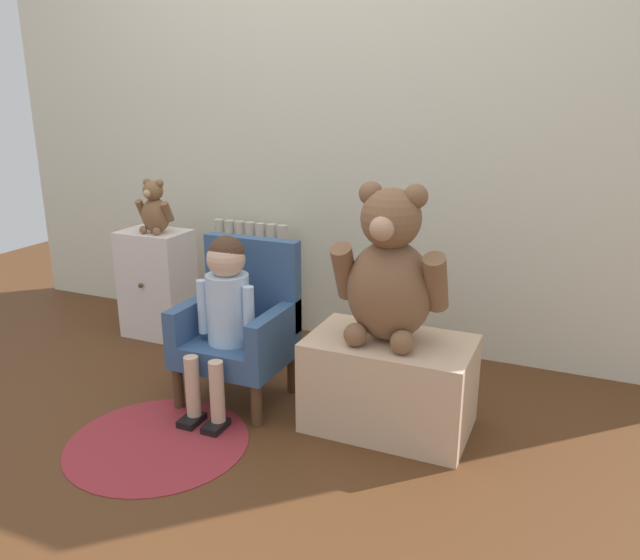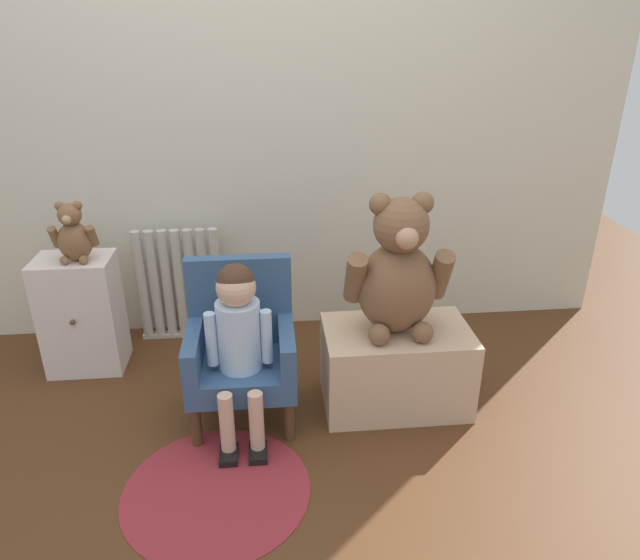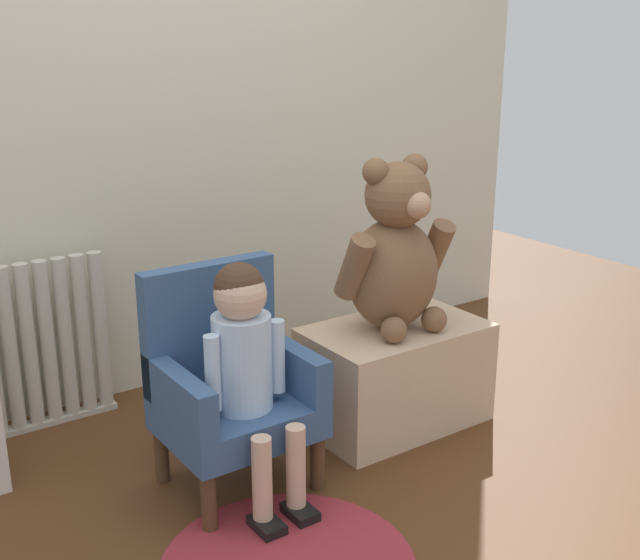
{
  "view_description": "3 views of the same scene",
  "coord_description": "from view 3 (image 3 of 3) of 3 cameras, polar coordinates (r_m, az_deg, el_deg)",
  "views": [
    {
      "loc": [
        1.23,
        -1.65,
        1.24
      ],
      "look_at": [
        0.33,
        0.41,
        0.55
      ],
      "focal_mm": 35.0,
      "sensor_mm": 36.0,
      "label": 1
    },
    {
      "loc": [
        0.09,
        -1.61,
        1.51
      ],
      "look_at": [
        0.3,
        0.45,
        0.58
      ],
      "focal_mm": 32.0,
      "sensor_mm": 36.0,
      "label": 2
    },
    {
      "loc": [
        -1.05,
        -1.53,
        1.32
      ],
      "look_at": [
        0.33,
        0.46,
        0.56
      ],
      "focal_mm": 45.0,
      "sensor_mm": 36.0,
      "label": 3
    }
  ],
  "objects": [
    {
      "name": "child_armchair",
      "position": [
        2.41,
        -6.5,
        -7.37
      ],
      "size": [
        0.43,
        0.37,
        0.66
      ],
      "color": "#36547E",
      "rests_on": "ground_plane"
    },
    {
      "name": "large_teddy_bear",
      "position": [
        2.65,
        5.34,
        1.8
      ],
      "size": [
        0.42,
        0.3,
        0.58
      ],
      "color": "brown",
      "rests_on": "low_bench"
    },
    {
      "name": "child_figure",
      "position": [
        2.27,
        -5.3,
        -5.02
      ],
      "size": [
        0.25,
        0.35,
        0.71
      ],
      "color": "silver",
      "rests_on": "ground_plane"
    },
    {
      "name": "back_wall",
      "position": [
        2.94,
        -14.32,
        14.56
      ],
      "size": [
        3.8,
        0.05,
        2.4
      ],
      "primitive_type": "cube",
      "color": "beige",
      "rests_on": "ground_plane"
    },
    {
      "name": "radiator",
      "position": [
        2.89,
        -18.78,
        -4.36
      ],
      "size": [
        0.43,
        0.05,
        0.59
      ],
      "color": "beige",
      "rests_on": "ground_plane"
    },
    {
      "name": "low_bench",
      "position": [
        2.8,
        5.33,
        -6.73
      ],
      "size": [
        0.61,
        0.37,
        0.36
      ],
      "primitive_type": "cube",
      "color": "#D0AD8A",
      "rests_on": "ground_plane"
    },
    {
      "name": "ground_plane",
      "position": [
        2.28,
        -0.31,
        -17.98
      ],
      "size": [
        6.0,
        6.0,
        0.0
      ],
      "primitive_type": "plane",
      "color": "#502E17"
    }
  ]
}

